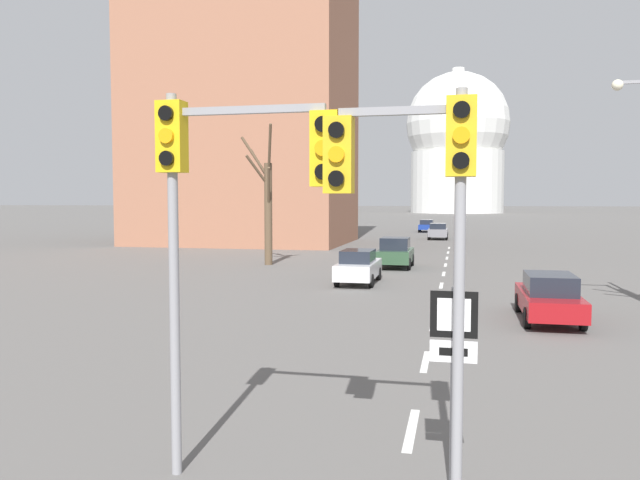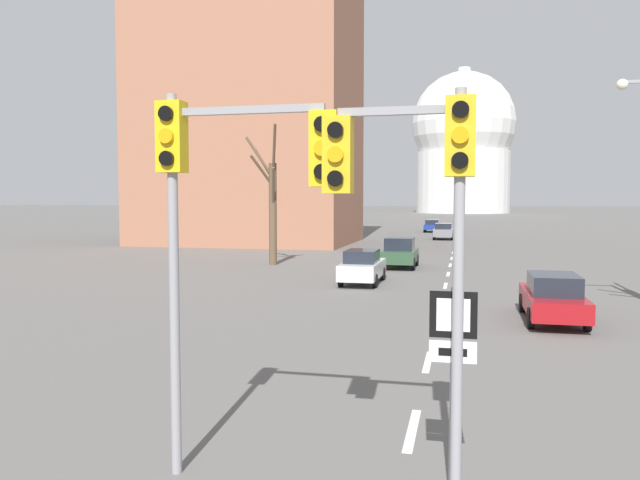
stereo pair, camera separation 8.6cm
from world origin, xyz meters
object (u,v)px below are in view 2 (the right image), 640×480
at_px(traffic_signal_centre_tall, 417,193).
at_px(route_sign_post, 453,354).
at_px(traffic_signal_near_left, 223,187).
at_px(sedan_far_left, 553,297).
at_px(sedan_far_right, 443,231).
at_px(sedan_near_left, 432,226).
at_px(sedan_mid_centre, 362,266).
at_px(sedan_near_right, 400,253).

distance_m(traffic_signal_centre_tall, route_sign_post, 2.13).
distance_m(traffic_signal_near_left, sedan_far_left, 14.46).
relative_size(sedan_far_left, sedan_far_right, 1.17).
bearing_deg(route_sign_post, sedan_near_left, 93.13).
relative_size(route_sign_post, sedan_far_left, 0.60).
distance_m(traffic_signal_near_left, sedan_mid_centre, 20.57).
bearing_deg(traffic_signal_centre_tall, sedan_near_right, 96.19).
bearing_deg(traffic_signal_near_left, sedan_near_right, 90.83).
relative_size(route_sign_post, sedan_near_left, 0.60).
xyz_separation_m(traffic_signal_centre_tall, traffic_signal_near_left, (-2.58, 0.12, 0.09)).
relative_size(sedan_near_left, sedan_far_right, 1.16).
height_order(traffic_signal_near_left, route_sign_post, traffic_signal_near_left).
bearing_deg(traffic_signal_centre_tall, route_sign_post, 34.22).
height_order(sedan_near_left, sedan_far_left, sedan_far_left).
height_order(traffic_signal_centre_tall, route_sign_post, traffic_signal_centre_tall).
bearing_deg(route_sign_post, traffic_signal_centre_tall, -145.78).
height_order(sedan_near_right, sedan_far_right, sedan_near_right).
height_order(traffic_signal_centre_tall, sedan_mid_centre, traffic_signal_centre_tall).
bearing_deg(traffic_signal_near_left, route_sign_post, 3.66).
height_order(traffic_signal_near_left, sedan_far_left, traffic_signal_near_left).
bearing_deg(sedan_mid_centre, sedan_far_right, 85.69).
xyz_separation_m(traffic_signal_near_left, sedan_mid_centre, (-1.38, 20.26, -3.22)).
height_order(sedan_mid_centre, sedan_far_right, sedan_far_right).
bearing_deg(sedan_near_left, traffic_signal_near_left, -89.45).
bearing_deg(sedan_far_right, sedan_far_left, -83.34).
distance_m(traffic_signal_centre_tall, sedan_mid_centre, 21.00).
bearing_deg(traffic_signal_near_left, sedan_far_left, 65.24).
bearing_deg(sedan_mid_centre, sedan_far_left, -45.70).
distance_m(sedan_near_left, sedan_far_right, 14.09).
bearing_deg(sedan_near_right, route_sign_post, -82.79).
height_order(sedan_near_right, sedan_mid_centre, sedan_near_right).
distance_m(traffic_signal_centre_tall, sedan_near_left, 67.93).
height_order(traffic_signal_centre_tall, sedan_near_right, traffic_signal_centre_tall).
bearing_deg(sedan_far_right, traffic_signal_centre_tall, -88.46).
relative_size(traffic_signal_centre_tall, sedan_mid_centre, 1.21).
distance_m(sedan_near_right, sedan_far_right, 26.38).
xyz_separation_m(traffic_signal_centre_tall, sedan_far_left, (3.32, 12.91, -3.15)).
distance_m(sedan_near_right, sedan_far_left, 15.86).
xyz_separation_m(traffic_signal_near_left, sedan_far_left, (5.90, 12.80, -3.24)).
bearing_deg(traffic_signal_centre_tall, sedan_far_left, 75.57).
xyz_separation_m(route_sign_post, sedan_far_left, (2.87, 12.60, -1.09)).
bearing_deg(traffic_signal_near_left, sedan_near_left, 90.55).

